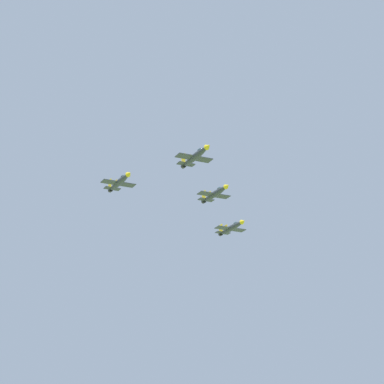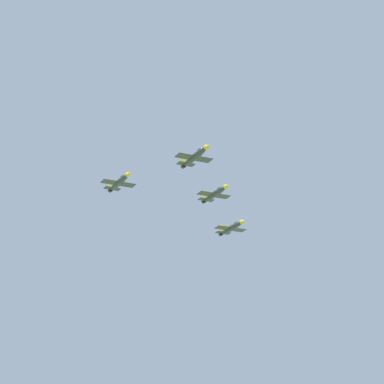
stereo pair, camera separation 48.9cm
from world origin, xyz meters
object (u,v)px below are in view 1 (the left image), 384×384
object	(u,v)px
jet_left_wingman	(215,194)
jet_right_wingman	(119,182)
jet_left_outer	(231,228)
jet_lead	(195,156)

from	to	relation	value
jet_left_wingman	jet_right_wingman	distance (m)	33.01
jet_right_wingman	jet_left_outer	size ratio (longest dim) A/B	0.95
jet_left_wingman	jet_left_outer	bearing A→B (deg)	139.34
jet_left_wingman	jet_right_wingman	size ratio (longest dim) A/B	1.03
jet_lead	jet_left_outer	bearing A→B (deg)	139.94
jet_left_wingman	jet_left_outer	size ratio (longest dim) A/B	0.98
jet_left_wingman	jet_left_outer	distance (m)	25.79
jet_lead	jet_left_outer	world-z (taller)	jet_lead
jet_lead	jet_left_wingman	world-z (taller)	jet_lead
jet_lead	jet_right_wingman	xyz separation A→B (m)	(20.24, -15.46, -4.23)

